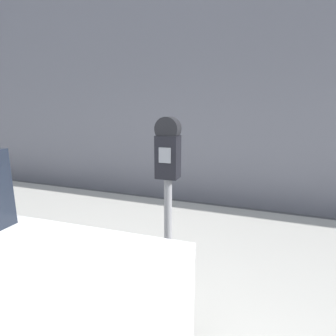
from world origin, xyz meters
TOP-DOWN VIEW (x-y plane):
  - sidewalk at (0.00, 2.20)m, footprint 24.00×2.80m
  - building_facade at (0.00, 4.20)m, footprint 24.00×0.30m
  - parking_meter at (0.54, 1.26)m, footprint 0.20×0.15m

SIDE VIEW (x-z plane):
  - sidewalk at x=0.00m, z-range 0.00..0.13m
  - parking_meter at x=0.54m, z-range 0.46..2.04m
  - building_facade at x=0.00m, z-range 0.00..5.04m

